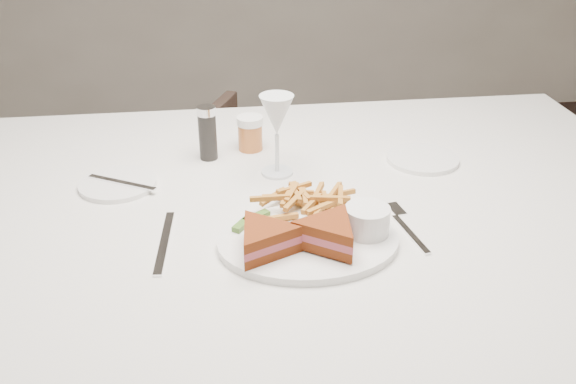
% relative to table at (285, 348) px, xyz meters
% --- Properties ---
extents(table, '(1.64, 1.10, 0.75)m').
position_rel_table_xyz_m(table, '(0.00, 0.00, 0.00)').
color(table, silver).
rests_on(table, ground).
extents(chair_far, '(0.82, 0.80, 0.65)m').
position_rel_table_xyz_m(chair_far, '(0.09, 0.80, -0.05)').
color(chair_far, '#47352C').
rests_on(chair_far, ground).
extents(table_setting, '(0.82, 0.61, 0.18)m').
position_rel_table_xyz_m(table_setting, '(0.01, -0.05, 0.41)').
color(table_setting, white).
rests_on(table_setting, table).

